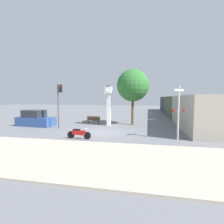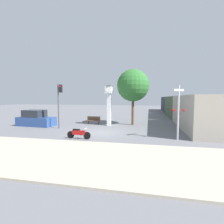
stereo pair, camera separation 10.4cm
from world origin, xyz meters
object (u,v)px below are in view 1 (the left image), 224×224
motorcycle (79,134)px  street_tree (133,86)px  freight_train (176,106)px  traffic_light (59,98)px  parked_car (35,119)px  railroad_crossing_signal (178,110)px  bench (93,120)px  clock_tower (109,99)px

motorcycle → street_tree: street_tree is taller
freight_train → street_tree: bearing=-120.3°
motorcycle → freight_train: size_ratio=0.05×
traffic_light → parked_car: (-3.50, 0.93, -2.39)m
railroad_crossing_signal → street_tree: bearing=120.7°
motorcycle → railroad_crossing_signal: (7.40, 1.24, 1.81)m
motorcycle → bench: 7.58m
street_tree → clock_tower: bearing=-156.7°
freight_train → street_tree: (-6.40, -10.95, 2.87)m
freight_train → parked_car: bearing=-140.6°
railroad_crossing_signal → traffic_light: bearing=166.2°
street_tree → parked_car: 11.71m
motorcycle → bench: (-1.24, 7.47, 0.08)m
traffic_light → street_tree: street_tree is taller
clock_tower → street_tree: street_tree is taller
railroad_crossing_signal → street_tree: street_tree is taller
motorcycle → clock_tower: 7.36m
clock_tower → freight_train: size_ratio=0.13×
clock_tower → bench: bearing=162.4°
freight_train → railroad_crossing_signal: railroad_crossing_signal is taller
clock_tower → traffic_light: bearing=-147.9°
bench → parked_car: (-5.98, -2.57, 0.26)m
motorcycle → bench: size_ratio=1.20×
parked_car → traffic_light: bearing=-9.5°
clock_tower → railroad_crossing_signal: (6.58, -5.58, -0.82)m
traffic_light → street_tree: size_ratio=0.71×
freight_train → bench: bearing=-134.1°
bench → parked_car: parked_car is taller
traffic_light → railroad_crossing_signal: traffic_light is taller
bench → freight_train: bearing=45.9°
motorcycle → clock_tower: bearing=85.0°
street_tree → parked_car: size_ratio=1.48×
clock_tower → street_tree: 3.22m
traffic_light → bench: 5.05m
traffic_light → bench: traffic_light is taller
bench → parked_car: bearing=-156.7°
clock_tower → motorcycle: bearing=-96.8°
railroad_crossing_signal → parked_car: bearing=165.9°
clock_tower → railroad_crossing_signal: size_ratio=1.14×
clock_tower → parked_car: 8.58m
traffic_light → motorcycle: bearing=-46.8°
freight_train → railroad_crossing_signal: bearing=-97.8°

